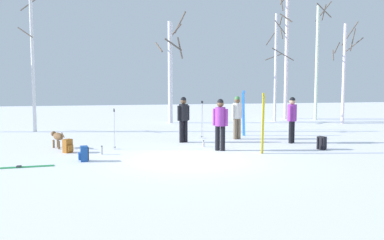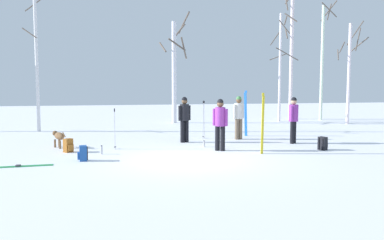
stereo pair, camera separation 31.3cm
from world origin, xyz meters
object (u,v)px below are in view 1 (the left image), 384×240
Objects in this scene: person_1 at (220,121)px; backpack_0 at (68,146)px; ski_pair_planted_0 at (243,113)px; birch_tree_1 at (32,47)px; water_bottle_1 at (204,144)px; birch_tree_4 at (286,52)px; ski_pair_planted_1 at (263,123)px; ski_poles_0 at (202,119)px; birch_tree_5 at (317,60)px; ski_poles_1 at (114,128)px; backpack_2 at (84,154)px; birch_tree_2 at (171,68)px; ski_pair_lying_0 at (21,167)px; person_2 at (237,115)px; person_0 at (183,116)px; backpack_1 at (322,143)px; water_bottle_0 at (102,150)px; birch_tree_6 at (344,70)px; person_3 at (292,117)px; dog at (58,137)px; birch_tree_3 at (276,66)px.

backpack_0 is (-4.90, 0.64, -0.77)m from person_1.
ski_pair_planted_0 is 0.26× the size of birch_tree_1.
birch_tree_4 is at bearing 51.99° from water_bottle_1.
ski_poles_0 is (-1.07, 3.76, -0.15)m from ski_pair_planted_1.
person_1 is at bearing -132.51° from birch_tree_5.
backpack_2 is at bearing -114.90° from ski_poles_1.
ski_pair_lying_0 is at bearing -117.74° from birch_tree_2.
birch_tree_5 reaches higher than water_bottle_1.
person_2 is 3.32m from ski_pair_planted_1.
ski_poles_0 is 3.46× the size of backpack_2.
birch_tree_4 is 1.91m from birch_tree_5.
birch_tree_2 is 8.95m from birch_tree_5.
person_0 is 1.00× the size of person_1.
ski_poles_1 is 3.12× the size of backpack_1.
ski_poles_0 reaches higher than ski_poles_1.
water_bottle_0 is 15.02m from birch_tree_6.
water_bottle_1 is (4.54, 0.22, -0.11)m from backpack_0.
backpack_2 is at bearing -167.41° from person_1.
birch_tree_4 is (4.18, 9.52, 3.13)m from person_3.
person_0 reaches higher than water_bottle_1.
ski_pair_planted_0 is at bearing 57.38° from person_2.
birch_tree_5 reaches higher than ski_pair_planted_1.
backpack_1 reaches higher than ski_pair_lying_0.
birch_tree_1 is at bearing -169.72° from birch_tree_5.
ski_pair_planted_0 is at bearing -137.75° from birch_tree_5.
dog is at bearing 112.54° from backpack_0.
dog is 0.11× the size of birch_tree_5.
ski_poles_0 is at bearing -88.20° from birch_tree_2.
person_1 reaches higher than ski_pair_lying_0.
person_1 is 0.89× the size of ski_pair_planted_1.
water_bottle_1 is (3.06, -0.14, -0.63)m from ski_poles_1.
ski_poles_1 is 3.12× the size of backpack_0.
backpack_1 is at bearing -31.47° from person_0.
backpack_2 reaches higher than water_bottle_0.
dog is 5.04m from water_bottle_1.
person_0 is 4.71m from backpack_2.
birch_tree_6 is (15.97, 0.41, -0.90)m from birch_tree_1.
backpack_2 is 0.06× the size of birch_tree_5.
ski_poles_0 is 10.16m from birch_tree_6.
ski_pair_planted_0 is at bearing -124.60° from birch_tree_3.
birch_tree_1 reaches higher than backpack_0.
birch_tree_2 is (6.78, 2.80, -0.78)m from birch_tree_1.
water_bottle_0 is 16.25m from birch_tree_5.
birch_tree_1 is (-8.90, 3.34, 2.88)m from ski_pair_planted_0.
birch_tree_3 is 2.96m from birch_tree_5.
birch_tree_3 is (9.35, 8.13, 2.46)m from ski_poles_1.
person_0 is 1.25× the size of ski_poles_1.
dog is 3.39× the size of water_bottle_1.
birch_tree_1 reaches higher than dog.
person_1 is at bearing 14.04° from ski_pair_lying_0.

